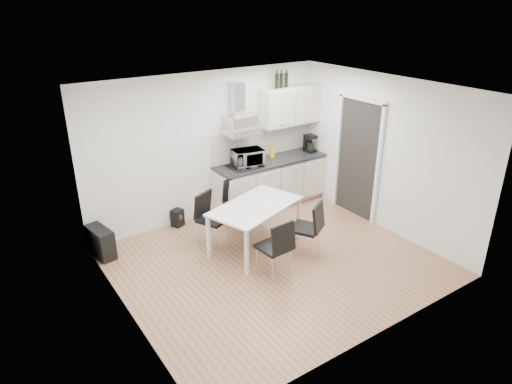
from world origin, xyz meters
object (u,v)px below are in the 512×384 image
Objects in this scene: dining_table at (255,210)px; floor_speaker at (177,218)px; chair_near_left at (274,247)px; chair_near_right at (305,229)px; kitchenette at (271,164)px; chair_far_right at (240,204)px; guitar_amp at (101,242)px; chair_far_left at (214,220)px.

floor_speaker is (-0.71, 1.39, -0.52)m from dining_table.
dining_table is 5.32× the size of floor_speaker.
chair_near_left and chair_near_right have the same top height.
chair_near_left is 2.83× the size of floor_speaker.
dining_table reaches higher than floor_speaker.
floor_speaker is at bearing 175.02° from kitchenette.
chair_far_right is at bearing -59.79° from floor_speaker.
kitchenette reaches higher than dining_table.
guitar_amp is at bearing 115.71° from chair_near_right.
chair_far_right reaches higher than floor_speaker.
chair_far_left is 2.83× the size of floor_speaker.
chair_near_left is 1.49× the size of guitar_amp.
kitchenette reaches higher than chair_near_left.
chair_far_right is 2.35m from guitar_amp.
dining_table is 1.64m from floor_speaker.
dining_table is 2.44m from guitar_amp.
guitar_amp is (-2.11, 1.14, -0.44)m from dining_table.
kitchenette is at bearing 50.35° from chair_near_left.
chair_near_left is at bearing -54.99° from guitar_amp.
dining_table is at bearing 70.37° from chair_near_left.
chair_far_left is at bearing -155.66° from kitchenette.
kitchenette reaches higher than chair_far_left.
chair_near_left is at bearing -123.51° from dining_table.
kitchenette is at bearing -168.53° from chair_far_right.
chair_far_left is at bearing 98.35° from chair_near_left.
kitchenette is 1.18m from chair_far_right.
kitchenette is 2.86× the size of chair_near_left.
chair_far_left is at bearing -32.56° from guitar_amp.
chair_near_left is at bearing 78.02° from chair_far_left.
chair_near_left is at bearing -124.96° from kitchenette.
guitar_amp is (-2.30, 0.39, -0.21)m from chair_far_right.
chair_far_right reaches higher than dining_table.
dining_table is (-1.19, -1.22, -0.16)m from kitchenette.
kitchenette reaches higher than chair_near_right.
guitar_amp is (-1.91, 1.91, -0.21)m from chair_near_left.
chair_near_left is (-0.21, -0.77, -0.23)m from dining_table.
chair_far_left is at bearing 8.23° from chair_far_right.
chair_far_left reaches higher than guitar_amp.
chair_near_left is (-1.40, -2.00, -0.39)m from kitchenette.
chair_far_right is 1.57m from chair_near_left.
chair_near_left is (0.29, -1.24, 0.00)m from chair_far_left.
chair_near_right is at bearing 90.08° from chair_far_right.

